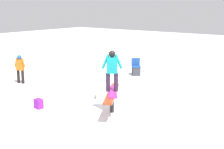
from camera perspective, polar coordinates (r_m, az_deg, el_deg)
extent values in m
plane|color=white|center=(10.68, 0.00, -6.90)|extent=(60.00, 60.00, 0.00)
cylinder|color=black|center=(10.58, 0.00, -5.28)|extent=(0.14, 0.14, 0.63)
cube|color=#A53F1E|center=(10.47, 0.00, -3.42)|extent=(2.19, 1.49, 0.08)
cube|color=white|center=(12.68, 1.12, -2.49)|extent=(2.32, 2.22, 0.53)
cube|color=#C92C96|center=(10.46, 0.00, -3.13)|extent=(1.34, 1.20, 0.03)
cylinder|color=#312136|center=(10.37, -0.74, -1.42)|extent=(0.14, 0.14, 0.62)
cylinder|color=#312136|center=(10.38, 0.74, -1.40)|extent=(0.14, 0.14, 0.62)
cube|color=teal|center=(10.25, 0.00, 1.72)|extent=(0.38, 0.40, 0.54)
cylinder|color=teal|center=(10.22, -1.20, 2.38)|extent=(0.24, 0.27, 0.49)
cylinder|color=teal|center=(10.24, 1.20, 2.39)|extent=(0.24, 0.27, 0.49)
sphere|color=black|center=(10.19, 0.00, 3.81)|extent=(0.22, 0.22, 0.22)
cylinder|color=black|center=(15.16, -16.74, -0.34)|extent=(0.13, 0.13, 0.62)
cylinder|color=black|center=(15.02, -16.00, -0.41)|extent=(0.13, 0.13, 0.62)
cube|color=orange|center=(14.98, -16.50, 1.72)|extent=(0.28, 0.35, 0.50)
cylinder|color=orange|center=(15.08, -17.12, 2.19)|extent=(0.14, 0.22, 0.45)
cylinder|color=orange|center=(14.85, -15.92, 2.11)|extent=(0.14, 0.22, 0.45)
sphere|color=blue|center=(14.92, -16.58, 3.05)|extent=(0.20, 0.20, 0.20)
cube|color=#3F3F44|center=(16.00, 4.53, 0.49)|extent=(0.29, 0.31, 0.44)
cube|color=#3F3F44|center=(16.35, 4.33, 0.75)|extent=(0.29, 0.31, 0.44)
cube|color=#214D9D|center=(16.13, 4.44, 1.45)|extent=(0.62, 0.62, 0.04)
cube|color=#214D9D|center=(16.28, 4.35, 2.35)|extent=(0.32, 0.35, 0.40)
cube|color=purple|center=(11.31, -13.28, -5.22)|extent=(0.26, 0.33, 0.34)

